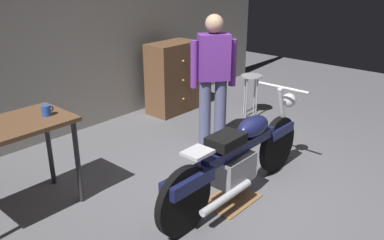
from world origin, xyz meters
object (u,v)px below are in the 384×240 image
(motorcycle, at_px, (239,157))
(shop_stool, at_px, (251,84))
(wooden_dresser, at_px, (173,78))
(mug_blue_enamel, at_px, (46,110))
(person_standing, at_px, (213,76))

(motorcycle, xyz_separation_m, shop_stool, (2.06, 1.23, 0.05))
(motorcycle, distance_m, wooden_dresser, 2.67)
(wooden_dresser, xyz_separation_m, mug_blue_enamel, (-2.64, -0.93, 0.40))
(motorcycle, bearing_deg, person_standing, 50.45)
(motorcycle, relative_size, mug_blue_enamel, 18.30)
(mug_blue_enamel, bearing_deg, motorcycle, -47.13)
(motorcycle, distance_m, shop_stool, 2.40)
(person_standing, distance_m, wooden_dresser, 1.45)
(motorcycle, height_order, person_standing, person_standing)
(person_standing, relative_size, mug_blue_enamel, 13.95)
(shop_stool, height_order, mug_blue_enamel, mug_blue_enamel)
(wooden_dresser, bearing_deg, person_standing, -114.77)
(shop_stool, xyz_separation_m, wooden_dresser, (-0.65, 1.03, 0.05))
(motorcycle, height_order, shop_stool, motorcycle)
(motorcycle, bearing_deg, mug_blue_enamel, 133.05)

